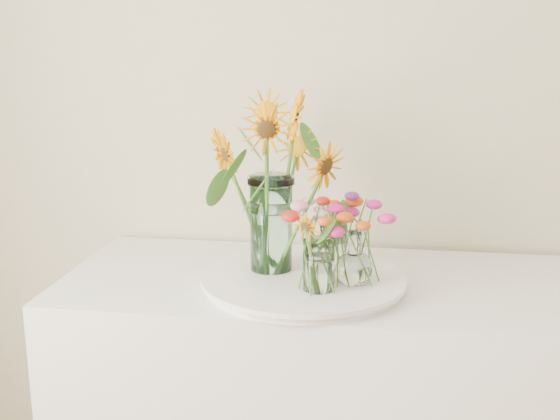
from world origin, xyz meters
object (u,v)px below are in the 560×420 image
at_px(small_vase_a, 319,266).
at_px(small_vase_b, 354,258).
at_px(tray, 303,282).
at_px(small_vase_c, 333,247).
at_px(mason_jar, 271,224).

relative_size(small_vase_a, small_vase_b, 0.96).
distance_m(tray, small_vase_b, 0.15).
height_order(small_vase_b, small_vase_c, small_vase_b).
bearing_deg(small_vase_a, small_vase_c, 82.66).
relative_size(mason_jar, small_vase_c, 2.06).
relative_size(tray, small_vase_a, 3.80).
bearing_deg(small_vase_b, mason_jar, 162.08).
height_order(small_vase_a, small_vase_c, small_vase_a).
bearing_deg(small_vase_c, tray, -132.58).
bearing_deg(small_vase_a, tray, 116.85).
distance_m(tray, mason_jar, 0.17).
bearing_deg(tray, small_vase_b, -12.47).
height_order(mason_jar, small_vase_a, mason_jar).
distance_m(tray, small_vase_c, 0.12).
relative_size(mason_jar, small_vase_a, 1.95).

